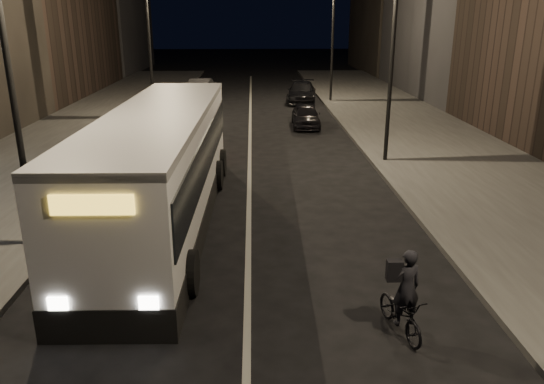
{
  "coord_description": "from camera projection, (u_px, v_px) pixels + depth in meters",
  "views": [
    {
      "loc": [
        0.16,
        -9.0,
        5.84
      ],
      "look_at": [
        0.63,
        3.94,
        1.5
      ],
      "focal_mm": 35.0,
      "sensor_mm": 36.0,
      "label": 1
    }
  ],
  "objects": [
    {
      "name": "ground",
      "position": [
        247.0,
        329.0,
        10.37
      ],
      "size": [
        180.0,
        180.0,
        0.0
      ],
      "primitive_type": "plane",
      "color": "black",
      "rests_on": "ground"
    },
    {
      "name": "streetlight_right_mid",
      "position": [
        387.0,
        28.0,
        20.23
      ],
      "size": [
        1.2,
        0.44,
        8.12
      ],
      "color": "black",
      "rests_on": "sidewalk_right"
    },
    {
      "name": "city_bus",
      "position": [
        162.0,
        163.0,
        15.16
      ],
      "size": [
        3.12,
        12.43,
        3.33
      ],
      "rotation": [
        0.0,
        0.0,
        -0.02
      ],
      "color": "silver",
      "rests_on": "ground"
    },
    {
      "name": "cyclist_on_bicycle",
      "position": [
        402.0,
        306.0,
        10.03
      ],
      "size": [
        0.91,
        1.68,
        1.83
      ],
      "rotation": [
        0.0,
        0.0,
        0.24
      ],
      "color": "black",
      "rests_on": "ground"
    },
    {
      "name": "streetlight_left_near",
      "position": [
        15.0,
        36.0,
        12.28
      ],
      "size": [
        1.2,
        0.44,
        8.12
      ],
      "color": "black",
      "rests_on": "sidewalk_left"
    },
    {
      "name": "streetlight_right_far",
      "position": [
        329.0,
        22.0,
        35.39
      ],
      "size": [
        1.2,
        0.44,
        8.12
      ],
      "color": "black",
      "rests_on": "sidewalk_right"
    },
    {
      "name": "sidewalk_right",
      "position": [
        438.0,
        149.0,
        23.91
      ],
      "size": [
        7.0,
        70.0,
        0.16
      ],
      "primitive_type": "cube",
      "color": "#3B3B38",
      "rests_on": "ground"
    },
    {
      "name": "streetlight_left_far",
      "position": [
        153.0,
        24.0,
        29.34
      ],
      "size": [
        1.2,
        0.44,
        8.12
      ],
      "color": "black",
      "rests_on": "sidewalk_left"
    },
    {
      "name": "car_far",
      "position": [
        302.0,
        92.0,
        37.09
      ],
      "size": [
        2.49,
        4.97,
        1.38
      ],
      "primitive_type": "imported",
      "rotation": [
        0.0,
        0.0,
        -0.12
      ],
      "color": "black",
      "rests_on": "ground"
    },
    {
      "name": "car_near",
      "position": [
        306.0,
        116.0,
        28.87
      ],
      "size": [
        1.58,
        3.69,
        1.24
      ],
      "primitive_type": "imported",
      "rotation": [
        0.0,
        0.0,
        -0.03
      ],
      "color": "black",
      "rests_on": "ground"
    },
    {
      "name": "car_mid",
      "position": [
        202.0,
        88.0,
        39.23
      ],
      "size": [
        1.9,
        4.48,
        1.44
      ],
      "primitive_type": "imported",
      "rotation": [
        0.0,
        0.0,
        3.05
      ],
      "color": "#373739",
      "rests_on": "ground"
    },
    {
      "name": "sidewalk_left",
      "position": [
        57.0,
        153.0,
        23.32
      ],
      "size": [
        7.0,
        70.0,
        0.16
      ],
      "primitive_type": "cube",
      "color": "#3B3B38",
      "rests_on": "ground"
    }
  ]
}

